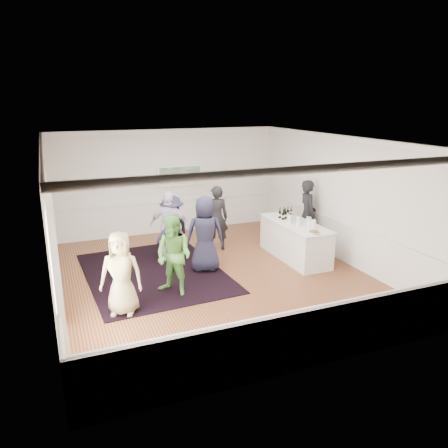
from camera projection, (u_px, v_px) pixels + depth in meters
name	position (u px, v px, depth m)	size (l,w,h in m)	color
floor	(214.00, 276.00, 10.35)	(8.00, 8.00, 0.00)	#945530
ceiling	(213.00, 140.00, 9.47)	(7.00, 8.00, 0.02)	white
wall_left	(48.00, 228.00, 8.64)	(0.02, 8.00, 3.20)	white
wall_right	(341.00, 198.00, 11.18)	(0.02, 8.00, 3.20)	white
wall_back	(167.00, 182.00, 13.47)	(7.00, 0.02, 3.20)	white
wall_front	(311.00, 274.00, 6.35)	(7.00, 0.02, 3.20)	white
wainscoting	(214.00, 257.00, 10.21)	(7.00, 8.00, 1.00)	white
mirror	(49.00, 204.00, 9.76)	(0.05, 1.25, 1.85)	#DD8C41
doorway	(55.00, 269.00, 7.02)	(0.10, 1.78, 2.56)	white
landscape_painting	(180.00, 175.00, 13.52)	(1.44, 0.06, 0.66)	white
area_rug	(154.00, 272.00, 10.57)	(3.10, 4.07, 0.02)	black
serving_table	(295.00, 240.00, 11.44)	(0.90, 2.38, 0.97)	white
bartender	(307.00, 214.00, 12.16)	(0.70, 0.46, 1.93)	black
guest_tan	(121.00, 273.00, 8.36)	(0.81, 0.53, 1.67)	tan
guest_green	(174.00, 256.00, 9.22)	(0.84, 0.66, 1.74)	#5AA542
guest_lilac	(170.00, 226.00, 11.20)	(1.06, 0.44, 1.82)	white
guest_dark_a	(172.00, 227.00, 11.35)	(1.08, 0.62, 1.68)	#202036
guest_dark_b	(216.00, 218.00, 11.99)	(0.66, 0.43, 1.81)	black
guest_navy	(205.00, 234.00, 10.49)	(0.91, 0.59, 1.85)	#202036
wine_bottles	(286.00, 212.00, 11.72)	(0.40, 0.29, 0.31)	black
juice_pitchers	(304.00, 222.00, 10.97)	(0.47, 0.73, 0.24)	#67C245
ice_bucket	(294.00, 217.00, 11.41)	(0.26, 0.26, 0.24)	silver
nut_bowl	(314.00, 232.00, 10.38)	(0.27, 0.27, 0.08)	white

